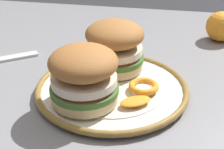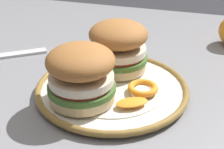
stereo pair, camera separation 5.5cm
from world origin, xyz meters
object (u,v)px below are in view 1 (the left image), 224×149
dining_table (120,120)px  sandwich_half_right (115,45)px  sandwich_half_left (84,75)px  whole_orange (221,26)px  dinner_plate (112,89)px

dining_table → sandwich_half_right: size_ratio=8.87×
sandwich_half_right → sandwich_half_left: bearing=77.3°
sandwich_half_left → whole_orange: bearing=-125.7°
dining_table → dinner_plate: (0.01, 0.05, 0.11)m
dining_table → sandwich_half_right: bearing=-45.5°
sandwich_half_right → dining_table: bearing=134.5°
dining_table → dinner_plate: dinner_plate is taller
dinner_plate → sandwich_half_right: (0.01, -0.07, 0.06)m
whole_orange → sandwich_half_left: bearing=54.3°
dinner_plate → sandwich_half_left: 0.09m
dinner_plate → sandwich_half_left: size_ratio=2.07×
sandwich_half_left → sandwich_half_right: size_ratio=1.06×
dining_table → sandwich_half_right: 0.17m
dining_table → dinner_plate: size_ratio=4.04×
dinner_plate → dining_table: bearing=-97.3°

